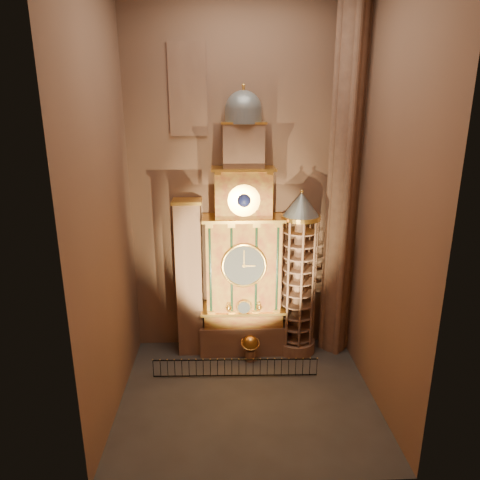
{
  "coord_description": "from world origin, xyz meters",
  "views": [
    {
      "loc": [
        -1.31,
        -20.44,
        15.18
      ],
      "look_at": [
        -0.28,
        3.0,
        8.22
      ],
      "focal_mm": 32.0,
      "sensor_mm": 36.0,
      "label": 1
    }
  ],
  "objects_px": {
    "celestial_globe": "(250,346)",
    "astronomical_clock": "(243,255)",
    "stair_turret": "(298,276)",
    "iron_railing": "(235,368)",
    "portrait_tower": "(190,278)"
  },
  "relations": [
    {
      "from": "astronomical_clock",
      "to": "stair_turret",
      "type": "distance_m",
      "value": 3.78
    },
    {
      "from": "astronomical_clock",
      "to": "portrait_tower",
      "type": "relative_size",
      "value": 1.64
    },
    {
      "from": "astronomical_clock",
      "to": "portrait_tower",
      "type": "bearing_deg",
      "value": 179.71
    },
    {
      "from": "portrait_tower",
      "to": "stair_turret",
      "type": "relative_size",
      "value": 0.94
    },
    {
      "from": "portrait_tower",
      "to": "astronomical_clock",
      "type": "bearing_deg",
      "value": -0.29
    },
    {
      "from": "portrait_tower",
      "to": "celestial_globe",
      "type": "bearing_deg",
      "value": -19.96
    },
    {
      "from": "celestial_globe",
      "to": "astronomical_clock",
      "type": "bearing_deg",
      "value": 106.43
    },
    {
      "from": "celestial_globe",
      "to": "stair_turret",
      "type": "bearing_deg",
      "value": 19.55
    },
    {
      "from": "celestial_globe",
      "to": "iron_railing",
      "type": "relative_size",
      "value": 0.18
    },
    {
      "from": "astronomical_clock",
      "to": "celestial_globe",
      "type": "bearing_deg",
      "value": -73.57
    },
    {
      "from": "astronomical_clock",
      "to": "stair_turret",
      "type": "bearing_deg",
      "value": -4.3
    },
    {
      "from": "portrait_tower",
      "to": "stair_turret",
      "type": "distance_m",
      "value": 6.91
    },
    {
      "from": "celestial_globe",
      "to": "iron_railing",
      "type": "bearing_deg",
      "value": -119.39
    },
    {
      "from": "astronomical_clock",
      "to": "stair_turret",
      "type": "height_order",
      "value": "astronomical_clock"
    },
    {
      "from": "astronomical_clock",
      "to": "celestial_globe",
      "type": "relative_size",
      "value": 9.74
    }
  ]
}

